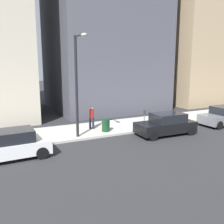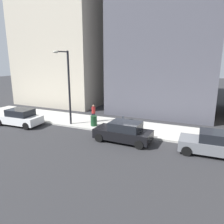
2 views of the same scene
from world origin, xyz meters
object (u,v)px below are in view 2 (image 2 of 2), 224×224
at_px(parked_car_white, 20,117).
at_px(parking_meter, 123,122).
at_px(trash_bin, 94,121).
at_px(parked_car_black, 124,132).
at_px(office_tower_right, 67,1).
at_px(parked_car_grey, 215,144).
at_px(streetlamp, 67,82).
at_px(pedestrian_near_meter, 93,112).

xyz_separation_m(parked_car_white, parking_meter, (1.74, -9.52, 0.24)).
bearing_deg(trash_bin, parked_car_black, -120.36).
height_order(trash_bin, office_tower_right, office_tower_right).
relative_size(parked_car_grey, streetlamp, 0.65).
relative_size(streetlamp, office_tower_right, 0.24).
relative_size(parked_car_black, trash_bin, 4.73).
xyz_separation_m(parked_car_grey, parking_meter, (1.47, 6.79, 0.24)).
distance_m(parked_car_grey, office_tower_right, 25.82).
relative_size(parked_car_grey, parked_car_white, 1.00).
bearing_deg(parking_meter, streetlamp, 91.85).
distance_m(trash_bin, pedestrian_near_meter, 1.38).
xyz_separation_m(streetlamp, pedestrian_near_meter, (1.74, -1.58, -2.93)).
bearing_deg(trash_bin, parked_car_white, 108.45).
bearing_deg(pedestrian_near_meter, trash_bin, 155.27).
relative_size(parked_car_grey, office_tower_right, 0.16).
bearing_deg(parked_car_black, parking_meter, 24.06).
height_order(parked_car_grey, trash_bin, parked_car_grey).
xyz_separation_m(parking_meter, pedestrian_near_meter, (1.57, 3.60, 0.11)).
bearing_deg(parking_meter, trash_bin, 81.36).
relative_size(parked_car_white, streetlamp, 0.66).
distance_m(parked_car_grey, parking_meter, 6.96).
bearing_deg(office_tower_right, pedestrian_near_meter, -136.46).
bearing_deg(parked_car_grey, trash_bin, 77.27).
height_order(parked_car_black, pedestrian_near_meter, pedestrian_near_meter).
relative_size(parking_meter, pedestrian_near_meter, 0.81).
height_order(streetlamp, pedestrian_near_meter, streetlamp).
height_order(parked_car_white, pedestrian_near_meter, pedestrian_near_meter).
xyz_separation_m(parked_car_black, office_tower_right, (12.30, 12.88, 12.68)).
bearing_deg(trash_bin, parking_meter, -98.64).
distance_m(parked_car_white, office_tower_right, 17.89).
relative_size(parked_car_white, parking_meter, 3.16).
height_order(parking_meter, office_tower_right, office_tower_right).
bearing_deg(parked_car_grey, pedestrian_near_meter, 72.09).
bearing_deg(parked_car_white, trash_bin, -73.75).
xyz_separation_m(parked_car_grey, office_tower_right, (12.07, 18.98, 12.68)).
bearing_deg(office_tower_right, parked_car_white, -167.83).
bearing_deg(parked_car_black, trash_bin, 61.40).
bearing_deg(streetlamp, pedestrian_near_meter, -42.17).
height_order(parked_car_black, parked_car_white, same).
height_order(parked_car_grey, office_tower_right, office_tower_right).
distance_m(streetlamp, office_tower_right, 15.92).
bearing_deg(streetlamp, trash_bin, -74.44).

